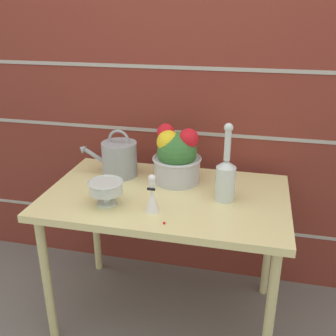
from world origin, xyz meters
TOP-DOWN VIEW (x-y plane):
  - ground_plane at (0.00, 0.00)m, footprint 12.00×12.00m
  - brick_wall at (0.00, 0.47)m, footprint 3.60×0.08m
  - patio_table at (0.00, 0.00)m, footprint 1.17×0.72m
  - watering_can at (-0.30, 0.17)m, footprint 0.33×0.19m
  - crystal_pedestal_bowl at (-0.24, -0.17)m, footprint 0.16×0.16m
  - flower_planter at (0.02, 0.16)m, footprint 0.25×0.25m
  - glass_decanter at (0.28, 0.00)m, footprint 0.09×0.09m
  - figurine_vase at (-0.02, -0.19)m, footprint 0.06×0.06m
  - fallen_petal at (0.06, -0.28)m, footprint 0.01×0.01m

SIDE VIEW (x-z plane):
  - ground_plane at x=0.00m, z-range 0.00..0.00m
  - patio_table at x=0.00m, z-range 0.30..1.04m
  - fallen_petal at x=0.06m, z-range 0.74..0.75m
  - figurine_vase at x=-0.02m, z-range 0.72..0.90m
  - crystal_pedestal_bowl at x=-0.24m, z-range 0.76..0.88m
  - watering_can at x=-0.30m, z-range 0.71..0.96m
  - glass_decanter at x=0.28m, z-range 0.67..1.05m
  - flower_planter at x=0.02m, z-range 0.73..1.02m
  - brick_wall at x=0.00m, z-range 0.00..2.20m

